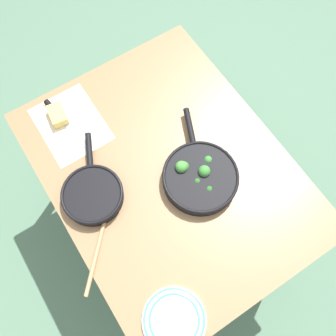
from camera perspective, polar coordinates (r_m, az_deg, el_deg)
The scene contains 9 objects.
ground_plane at distance 2.20m, azimuth 0.00°, elevation -7.73°, with size 14.00×14.00×0.00m, color #51755B.
dining_table_red at distance 1.55m, azimuth 0.00°, elevation -1.53°, with size 1.16×0.88×0.77m.
skillet_broccoli at distance 1.43m, azimuth 4.81°, elevation -1.29°, with size 0.43×0.29×0.08m.
skillet_eggs at distance 1.43m, azimuth -11.40°, elevation -3.95°, with size 0.35×0.23×0.05m.
wooden_spoon at distance 1.41m, azimuth -9.97°, elevation -9.16°, with size 0.30×0.28×0.02m.
parchment_sheet at distance 1.60m, azimuth -14.60°, elevation 6.47°, with size 0.31×0.25×0.00m.
grater_knife at distance 1.62m, azimuth -16.06°, elevation 7.50°, with size 0.28×0.07×0.02m.
cheese_block at distance 1.61m, azimuth -16.45°, elevation 7.73°, with size 0.10×0.07×0.04m.
dinner_plate_stack at distance 1.35m, azimuth 0.96°, elevation -22.14°, with size 0.22×0.22×0.03m.
Camera 1 is at (-0.45, 0.29, 2.13)m, focal length 40.00 mm.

